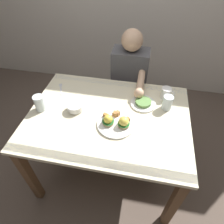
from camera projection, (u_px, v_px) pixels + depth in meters
ground_plane at (109, 166)px, 1.98m from camera, size 6.00×6.00×0.00m
dining_table at (108, 125)px, 1.53m from camera, size 1.20×0.90×0.74m
eggs_benedict_plate at (116, 122)px, 1.37m from camera, size 0.27×0.27×0.09m
fruit_bowl at (75, 107)px, 1.48m from camera, size 0.12×0.12×0.05m
coffee_mug at (166, 93)px, 1.57m from camera, size 0.11×0.08×0.09m
fork at (61, 88)px, 1.69m from camera, size 0.08×0.15×0.00m
water_glass_near at (40, 104)px, 1.47m from camera, size 0.08×0.08×0.12m
water_glass_far at (167, 103)px, 1.48m from camera, size 0.08×0.08×0.11m
side_plate at (143, 103)px, 1.54m from camera, size 0.20×0.20×0.04m
diner_person at (129, 80)px, 1.93m from camera, size 0.34×0.54×1.14m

